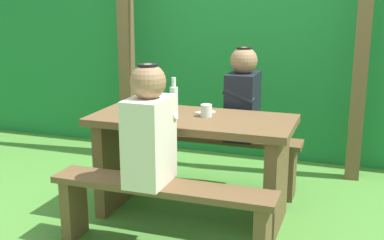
{
  "coord_description": "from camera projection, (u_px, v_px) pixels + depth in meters",
  "views": [
    {
      "loc": [
        1.07,
        -3.11,
        1.54
      ],
      "look_at": [
        0.0,
        0.0,
        0.71
      ],
      "focal_mm": 45.96,
      "sensor_mm": 36.0,
      "label": 1
    }
  ],
  "objects": [
    {
      "name": "person_white_shirt",
      "position": [
        149.0,
        129.0,
        2.89
      ],
      "size": [
        0.25,
        0.35,
        0.72
      ],
      "color": "silver",
      "rests_on": "bench_near"
    },
    {
      "name": "picnic_table",
      "position": [
        192.0,
        149.0,
        3.44
      ],
      "size": [
        1.4,
        0.64,
        0.74
      ],
      "color": "brown",
      "rests_on": "ground_plane"
    },
    {
      "name": "pergola_post_right",
      "position": [
        362.0,
        46.0,
        4.02
      ],
      "size": [
        0.12,
        0.12,
        2.3
      ],
      "primitive_type": "cube",
      "color": "brown",
      "rests_on": "ground_plane"
    },
    {
      "name": "ground_plane",
      "position": [
        192.0,
        215.0,
        3.57
      ],
      "size": [
        12.0,
        12.0,
        0.0
      ],
      "primitive_type": "plane",
      "color": "#4B8835"
    },
    {
      "name": "cell_phone",
      "position": [
        205.0,
        112.0,
        3.49
      ],
      "size": [
        0.13,
        0.16,
        0.01
      ],
      "primitive_type": "cube",
      "rotation": [
        0.0,
        0.0,
        -0.58
      ],
      "color": "silver",
      "rests_on": "picnic_table"
    },
    {
      "name": "pergola_post_left",
      "position": [
        126.0,
        39.0,
        4.7
      ],
      "size": [
        0.12,
        0.12,
        2.3
      ],
      "primitive_type": "cube",
      "color": "brown",
      "rests_on": "ground_plane"
    },
    {
      "name": "hedge_backdrop",
      "position": [
        254.0,
        67.0,
        5.22
      ],
      "size": [
        6.4,
        1.07,
        1.63
      ],
      "primitive_type": "cube",
      "color": "#1E7A36",
      "rests_on": "ground_plane"
    },
    {
      "name": "bench_far",
      "position": [
        214.0,
        150.0,
        4.0
      ],
      "size": [
        1.4,
        0.24,
        0.45
      ],
      "color": "brown",
      "rests_on": "ground_plane"
    },
    {
      "name": "person_black_coat",
      "position": [
        243.0,
        97.0,
        3.81
      ],
      "size": [
        0.25,
        0.35,
        0.72
      ],
      "color": "black",
      "rests_on": "bench_far"
    },
    {
      "name": "bench_near",
      "position": [
        162.0,
        204.0,
        2.97
      ],
      "size": [
        1.4,
        0.24,
        0.45
      ],
      "color": "brown",
      "rests_on": "ground_plane"
    },
    {
      "name": "bottle_left",
      "position": [
        174.0,
        98.0,
        3.49
      ],
      "size": [
        0.06,
        0.06,
        0.25
      ],
      "color": "silver",
      "rests_on": "picnic_table"
    },
    {
      "name": "drinking_glass",
      "position": [
        206.0,
        110.0,
        3.38
      ],
      "size": [
        0.08,
        0.08,
        0.09
      ],
      "primitive_type": "cylinder",
      "color": "silver",
      "rests_on": "picnic_table"
    }
  ]
}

